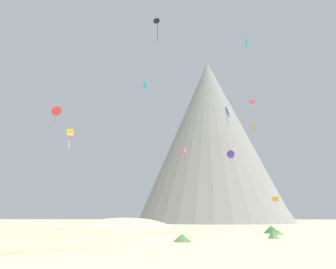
# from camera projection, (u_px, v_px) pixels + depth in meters

# --- Properties ---
(ground_plane) EXTENTS (400.00, 400.00, 0.00)m
(ground_plane) POSITION_uv_depth(u_px,v_px,m) (153.00, 241.00, 29.50)
(ground_plane) COLOR beige
(dune_foreground_left) EXTENTS (19.92, 20.56, 3.10)m
(dune_foreground_left) POSITION_uv_depth(u_px,v_px,m) (28.00, 233.00, 42.35)
(dune_foreground_left) COLOR beige
(dune_foreground_left) RESTS_ON ground_plane
(dune_foreground_right) EXTENTS (17.26, 22.78, 4.27)m
(dune_foreground_right) POSITION_uv_depth(u_px,v_px,m) (124.00, 235.00, 39.20)
(dune_foreground_right) COLOR #CCBA8E
(dune_foreground_right) RESTS_ON ground_plane
(dune_back_low) EXTENTS (20.72, 22.25, 1.71)m
(dune_back_low) POSITION_uv_depth(u_px,v_px,m) (124.00, 229.00, 55.39)
(dune_back_low) COLOR #C6B284
(dune_back_low) RESTS_ON ground_plane
(bush_far_left) EXTENTS (2.48, 2.48, 0.72)m
(bush_far_left) POSITION_uv_depth(u_px,v_px,m) (182.00, 238.00, 28.55)
(bush_far_left) COLOR #477238
(bush_far_left) RESTS_ON ground_plane
(bush_mid_center) EXTENTS (3.18, 3.18, 1.05)m
(bush_mid_center) POSITION_uv_depth(u_px,v_px,m) (271.00, 229.00, 42.71)
(bush_mid_center) COLOR #386633
(bush_mid_center) RESTS_ON ground_plane
(bush_low_patch) EXTENTS (1.46, 1.46, 0.59)m
(bush_low_patch) POSITION_uv_depth(u_px,v_px,m) (279.00, 232.00, 39.68)
(bush_low_patch) COLOR #668C4C
(bush_low_patch) RESTS_ON ground_plane
(bush_near_left) EXTENTS (1.41, 1.41, 0.88)m
(bush_near_left) POSITION_uv_depth(u_px,v_px,m) (273.00, 234.00, 32.87)
(bush_near_left) COLOR #568442
(bush_near_left) RESTS_ON ground_plane
(rock_massif) EXTENTS (79.49, 79.49, 65.43)m
(rock_massif) POSITION_uv_depth(u_px,v_px,m) (214.00, 148.00, 117.59)
(rock_massif) COLOR gray
(rock_massif) RESTS_ON ground_plane
(kite_blue_mid) EXTENTS (0.90, 2.25, 3.99)m
(kite_blue_mid) POSITION_uv_depth(u_px,v_px,m) (227.00, 112.00, 62.67)
(kite_blue_mid) COLOR blue
(kite_cyan_high) EXTENTS (0.81, 0.82, 1.57)m
(kite_cyan_high) POSITION_uv_depth(u_px,v_px,m) (145.00, 85.00, 65.49)
(kite_cyan_high) COLOR #33BCDB
(kite_red_high) EXTENTS (2.42, 0.93, 4.43)m
(kite_red_high) POSITION_uv_depth(u_px,v_px,m) (57.00, 111.00, 71.37)
(kite_red_high) COLOR red
(kite_rainbow_mid) EXTENTS (0.87, 0.94, 1.05)m
(kite_rainbow_mid) POSITION_uv_depth(u_px,v_px,m) (252.00, 102.00, 51.47)
(kite_rainbow_mid) COLOR #E5668C
(kite_orange_mid) EXTENTS (0.61, 0.80, 4.73)m
(kite_orange_mid) POSITION_uv_depth(u_px,v_px,m) (253.00, 130.00, 74.55)
(kite_orange_mid) COLOR orange
(kite_gold_low) EXTENTS (1.36, 1.43, 1.41)m
(kite_gold_low) POSITION_uv_depth(u_px,v_px,m) (275.00, 199.00, 75.74)
(kite_gold_low) COLOR gold
(kite_magenta_mid) EXTENTS (0.55, 1.53, 4.28)m
(kite_magenta_mid) POSITION_uv_depth(u_px,v_px,m) (70.00, 137.00, 77.96)
(kite_magenta_mid) COLOR #D1339E
(kite_teal_high) EXTENTS (0.72, 0.93, 1.45)m
(kite_teal_high) POSITION_uv_depth(u_px,v_px,m) (246.00, 43.00, 59.22)
(kite_teal_high) COLOR teal
(kite_yellow_mid) EXTENTS (1.44, 1.44, 3.95)m
(kite_yellow_mid) POSITION_uv_depth(u_px,v_px,m) (70.00, 132.00, 64.37)
(kite_yellow_mid) COLOR yellow
(kite_indigo_mid) EXTENTS (2.10, 1.33, 3.64)m
(kite_indigo_mid) POSITION_uv_depth(u_px,v_px,m) (231.00, 154.00, 78.06)
(kite_indigo_mid) COLOR #5138B2
(kite_black_high) EXTENTS (1.28, 0.58, 4.65)m
(kite_black_high) POSITION_uv_depth(u_px,v_px,m) (157.00, 22.00, 57.51)
(kite_black_high) COLOR black
(kite_pink_mid) EXTENTS (1.27, 1.25, 3.60)m
(kite_pink_mid) POSITION_uv_depth(u_px,v_px,m) (185.00, 151.00, 92.39)
(kite_pink_mid) COLOR pink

